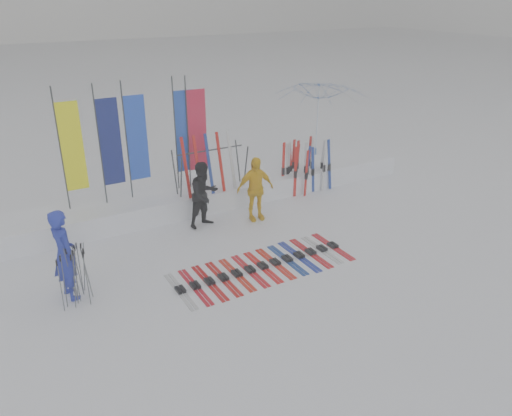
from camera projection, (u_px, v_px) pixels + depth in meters
ground at (283, 275)px, 11.24m from camera, size 120.00×120.00×0.00m
snow_bank at (200, 196)px, 14.78m from camera, size 14.00×1.60×0.60m
person_blue at (64, 255)px, 10.09m from camera, size 0.63×0.81×1.97m
person_black at (204, 195)px, 13.26m from camera, size 1.01×0.87×1.80m
person_yellow at (255, 189)px, 13.65m from camera, size 1.10×0.56×1.80m
tent_canopy at (319, 121)px, 18.15m from camera, size 4.11×4.16×3.01m
ski_row at (263, 266)px, 11.54m from camera, size 4.24×1.67×0.07m
pole_cluster at (76, 275)px, 10.08m from camera, size 0.65×0.61×1.25m
feather_flags at (141, 138)px, 13.41m from camera, size 3.99×0.11×3.20m
ski_rack at (211, 164)px, 14.12m from camera, size 2.04×0.80×1.23m
upright_skis at (304, 167)px, 15.71m from camera, size 1.58×1.01×1.68m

